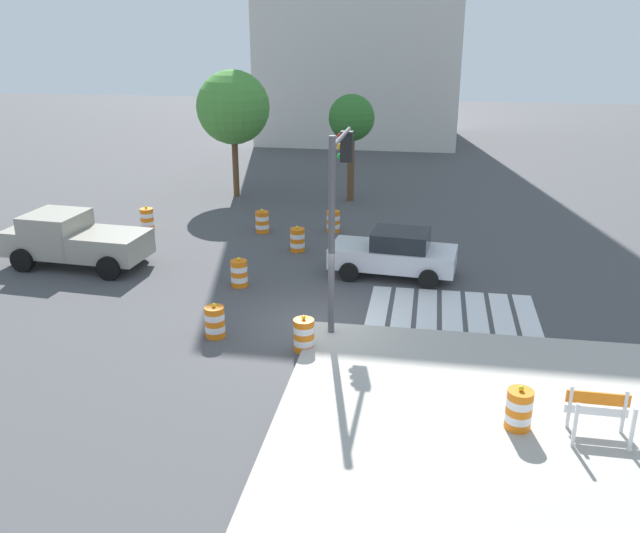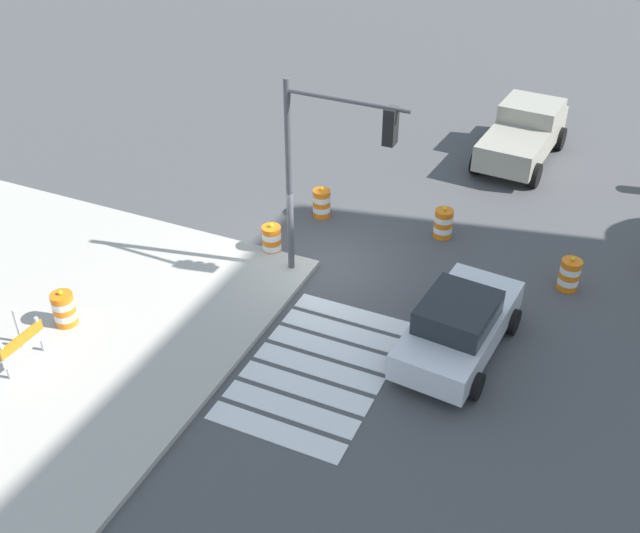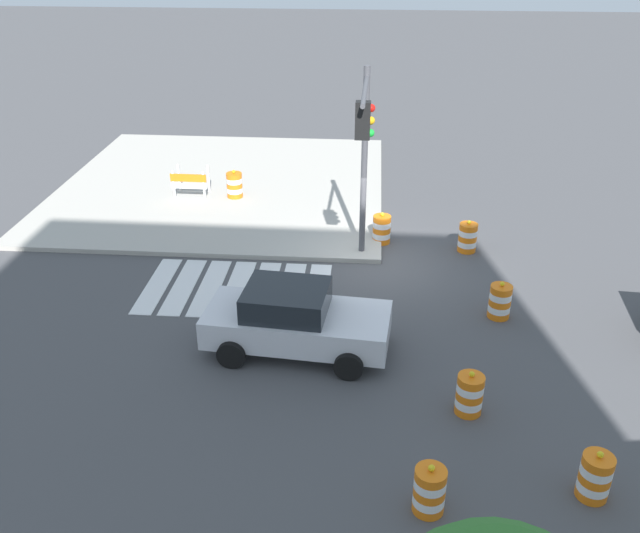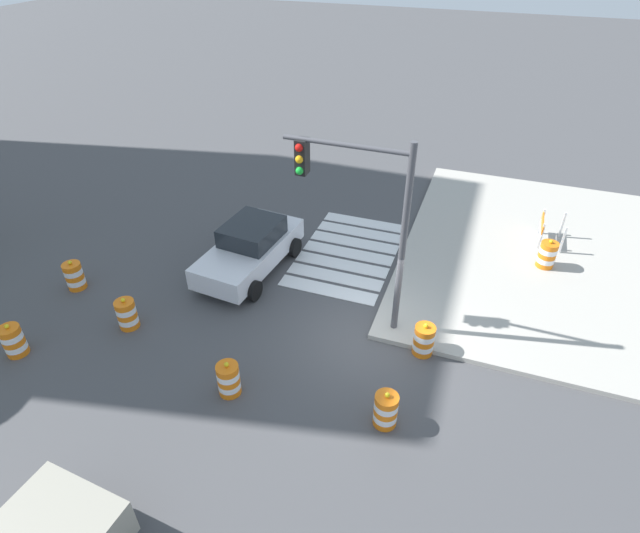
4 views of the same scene
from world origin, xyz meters
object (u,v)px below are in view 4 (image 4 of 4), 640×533
object	(u,v)px
traffic_barrel_opposite_curb	(74,276)
construction_barricade	(546,228)
traffic_light_pole	(362,203)
traffic_barrel_far_curb	(229,379)
traffic_barrel_crosswalk_end	(386,410)
traffic_barrel_lane_center	(127,314)
traffic_barrel_near_corner	(13,341)
traffic_barrel_on_sidewalk	(547,255)
sports_car	(250,248)
traffic_barrel_median_far	(424,340)

from	to	relation	value
traffic_barrel_opposite_curb	construction_barricade	size ratio (longest dim) A/B	0.78
traffic_barrel_opposite_curb	traffic_light_pole	bearing A→B (deg)	-80.92
traffic_barrel_far_curb	traffic_barrel_crosswalk_end	bearing A→B (deg)	-84.24
traffic_barrel_lane_center	traffic_light_pole	world-z (taller)	traffic_light_pole
traffic_barrel_crosswalk_end	traffic_light_pole	xyz separation A→B (m)	(3.22, 1.66, 3.46)
construction_barricade	traffic_light_pole	xyz separation A→B (m)	(-6.27, 5.14, 3.19)
traffic_barrel_near_corner	construction_barricade	size ratio (longest dim) A/B	0.78
traffic_barrel_far_curb	traffic_barrel_on_sidewalk	distance (m)	11.09
traffic_barrel_crosswalk_end	traffic_barrel_on_sidewalk	size ratio (longest dim) A/B	1.00
traffic_barrel_on_sidewalk	traffic_light_pole	size ratio (longest dim) A/B	0.19
construction_barricade	traffic_light_pole	world-z (taller)	traffic_light_pole
sports_car	traffic_barrel_opposite_curb	xyz separation A→B (m)	(-2.86, 4.77, -0.36)
traffic_barrel_on_sidewalk	traffic_barrel_median_far	bearing A→B (deg)	149.40
traffic_barrel_far_curb	traffic_barrel_lane_center	distance (m)	4.09
traffic_barrel_lane_center	traffic_barrel_crosswalk_end	bearing A→B (deg)	-96.03
traffic_barrel_far_curb	traffic_barrel_opposite_curb	distance (m)	6.99
sports_car	traffic_barrel_median_far	size ratio (longest dim) A/B	4.36
traffic_barrel_crosswalk_end	traffic_barrel_lane_center	size ratio (longest dim) A/B	1.00
traffic_barrel_crosswalk_end	traffic_barrel_opposite_curb	xyz separation A→B (m)	(1.81, 10.49, 0.00)
construction_barricade	traffic_barrel_far_curb	bearing A→B (deg)	143.43
traffic_barrel_crosswalk_end	construction_barricade	size ratio (longest dim) A/B	0.78
traffic_barrel_opposite_curb	traffic_barrel_on_sidewalk	xyz separation A→B (m)	(6.07, -14.01, 0.15)
traffic_barrel_near_corner	traffic_barrel_on_sidewalk	distance (m)	16.19
sports_car	traffic_barrel_opposite_curb	size ratio (longest dim) A/B	4.36
sports_car	construction_barricade	xyz separation A→B (m)	(4.83, -9.20, -0.09)
traffic_barrel_lane_center	construction_barricade	distance (m)	14.20
traffic_barrel_opposite_curb	traffic_barrel_on_sidewalk	bearing A→B (deg)	-66.57
traffic_barrel_lane_center	sports_car	bearing A→B (deg)	-27.93
construction_barricade	traffic_barrel_opposite_curb	bearing A→B (deg)	118.82
traffic_barrel_near_corner	traffic_barrel_lane_center	distance (m)	2.91
traffic_barrel_crosswalk_end	traffic_barrel_on_sidewalk	distance (m)	8.63
traffic_barrel_lane_center	construction_barricade	bearing A→B (deg)	-52.34
traffic_barrel_far_curb	traffic_light_pole	world-z (taller)	traffic_light_pole
traffic_barrel_far_curb	traffic_barrel_opposite_curb	xyz separation A→B (m)	(2.20, 6.63, 0.00)
traffic_barrel_median_far	construction_barricade	size ratio (longest dim) A/B	0.78
traffic_barrel_opposite_curb	traffic_barrel_on_sidewalk	world-z (taller)	traffic_barrel_on_sidewalk
traffic_barrel_far_curb	traffic_barrel_on_sidewalk	bearing A→B (deg)	-41.73
traffic_barrel_near_corner	traffic_barrel_opposite_curb	xyz separation A→B (m)	(2.93, 0.56, 0.00)
traffic_barrel_lane_center	construction_barricade	world-z (taller)	construction_barricade
sports_car	traffic_barrel_median_far	distance (m)	6.47
traffic_barrel_near_corner	traffic_barrel_opposite_curb	bearing A→B (deg)	10.74
traffic_barrel_crosswalk_end	traffic_barrel_median_far	world-z (taller)	same
traffic_barrel_median_far	construction_barricade	distance (m)	7.53
traffic_barrel_lane_center	traffic_barrel_on_sidewalk	size ratio (longest dim) A/B	1.00
traffic_barrel_on_sidewalk	traffic_light_pole	xyz separation A→B (m)	(-4.66, 5.18, 3.31)
traffic_barrel_crosswalk_end	traffic_barrel_far_curb	xyz separation A→B (m)	(-0.39, 3.86, 0.00)
traffic_barrel_crosswalk_end	traffic_barrel_on_sidewalk	xyz separation A→B (m)	(7.88, -3.52, 0.15)
traffic_barrel_crosswalk_end	construction_barricade	world-z (taller)	construction_barricade
traffic_barrel_near_corner	traffic_barrel_on_sidewalk	xyz separation A→B (m)	(9.00, -13.46, 0.15)
sports_car	traffic_barrel_near_corner	xyz separation A→B (m)	(-5.79, 4.21, -0.36)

